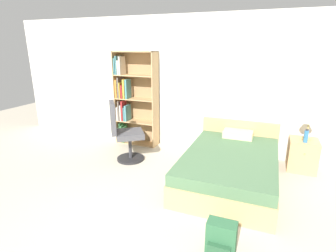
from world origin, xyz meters
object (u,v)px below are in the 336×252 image
object	(u,v)px
office_chair	(124,133)
backpack_green	(221,240)
table_lamp	(309,119)
water_bottle	(306,136)
nightstand	(302,155)
bookshelf	(131,99)
bed	(231,165)

from	to	relation	value
office_chair	backpack_green	world-z (taller)	office_chair
table_lamp	water_bottle	bearing A→B (deg)	-100.77
nightstand	office_chair	bearing A→B (deg)	-165.44
bookshelf	table_lamp	distance (m)	3.34
bookshelf	nightstand	distance (m)	3.39
bookshelf	backpack_green	xyz separation A→B (m)	(2.40, -2.55, -0.78)
backpack_green	water_bottle	bearing A→B (deg)	68.62
bookshelf	bed	size ratio (longest dim) A/B	0.94
nightstand	backpack_green	xyz separation A→B (m)	(-0.91, -2.43, -0.09)
bookshelf	office_chair	world-z (taller)	bookshelf
nightstand	table_lamp	world-z (taller)	table_lamp
backpack_green	bed	bearing A→B (deg)	95.47
nightstand	water_bottle	world-z (taller)	water_bottle
bed	water_bottle	bearing A→B (deg)	33.82
table_lamp	bed	bearing A→B (deg)	-141.82
office_chair	nightstand	distance (m)	3.10
bookshelf	bed	distance (m)	2.53
nightstand	table_lamp	distance (m)	0.63
office_chair	backpack_green	bearing A→B (deg)	-38.65
bookshelf	water_bottle	size ratio (longest dim) A/B	8.65
bookshelf	office_chair	bearing A→B (deg)	-69.74
bed	office_chair	distance (m)	1.94
office_chair	table_lamp	bearing A→B (deg)	15.02
bed	backpack_green	size ratio (longest dim) A/B	5.40
office_chair	nightstand	size ratio (longest dim) A/B	2.08
nightstand	water_bottle	bearing A→B (deg)	-92.48
office_chair	backpack_green	distance (m)	2.68
bed	office_chair	world-z (taller)	office_chair
table_lamp	backpack_green	distance (m)	2.73
office_chair	water_bottle	size ratio (longest dim) A/B	4.96
nightstand	backpack_green	world-z (taller)	nightstand
nightstand	backpack_green	bearing A→B (deg)	-110.57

